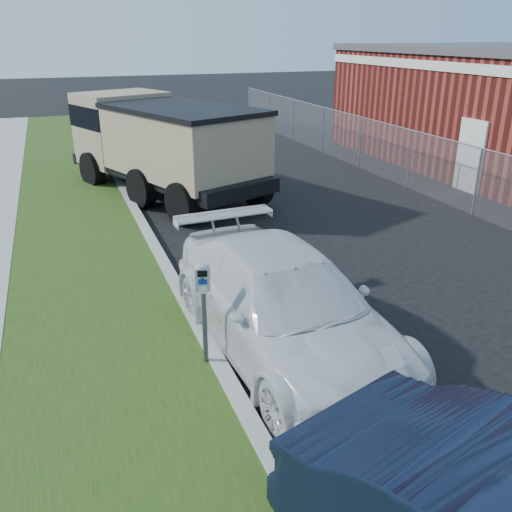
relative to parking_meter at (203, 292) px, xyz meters
name	(u,v)px	position (x,y,z in m)	size (l,w,h in m)	color
ground	(352,319)	(2.76, 0.55, -1.26)	(120.00, 120.00, 0.00)	black
streetside	(8,318)	(-2.81, 2.55, -1.19)	(6.12, 50.00, 0.15)	gray
chainlink_fence	(411,148)	(8.76, 7.55, 0.00)	(0.06, 30.06, 30.00)	slate
parking_meter	(203,292)	(0.00, 0.00, 0.00)	(0.24, 0.19, 1.54)	#3F4247
white_wagon	(284,304)	(1.28, 0.10, -0.47)	(2.20, 5.42, 1.57)	silver
dump_truck	(160,141)	(1.31, 9.68, 0.34)	(5.07, 7.68, 2.83)	black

